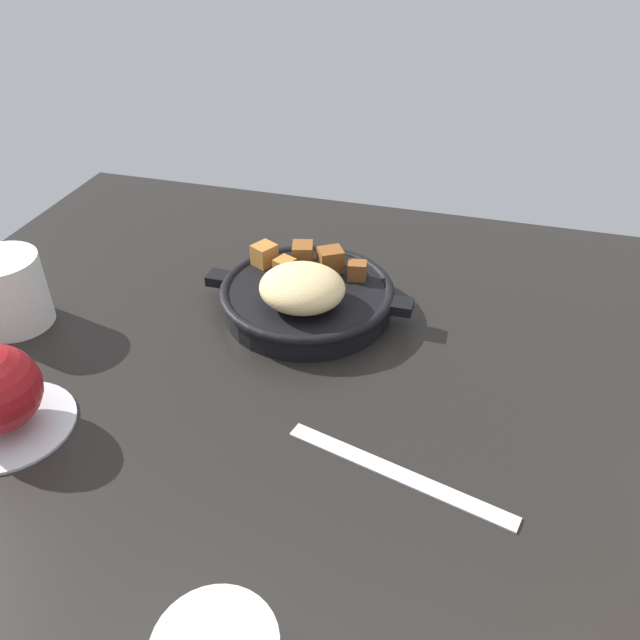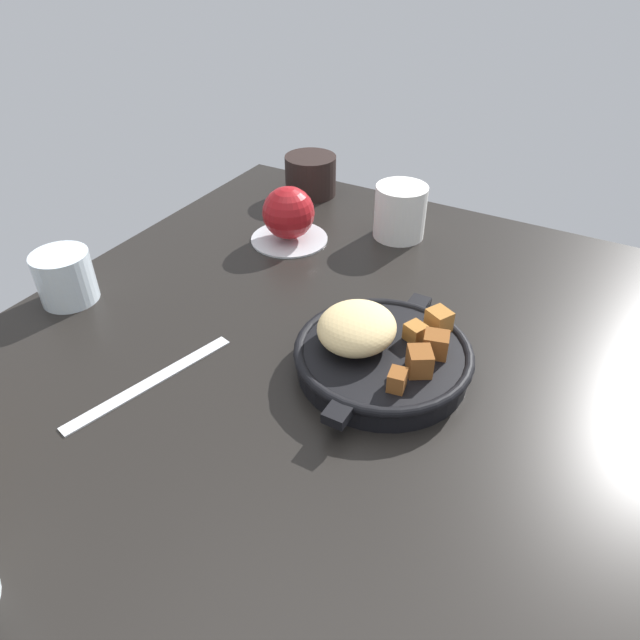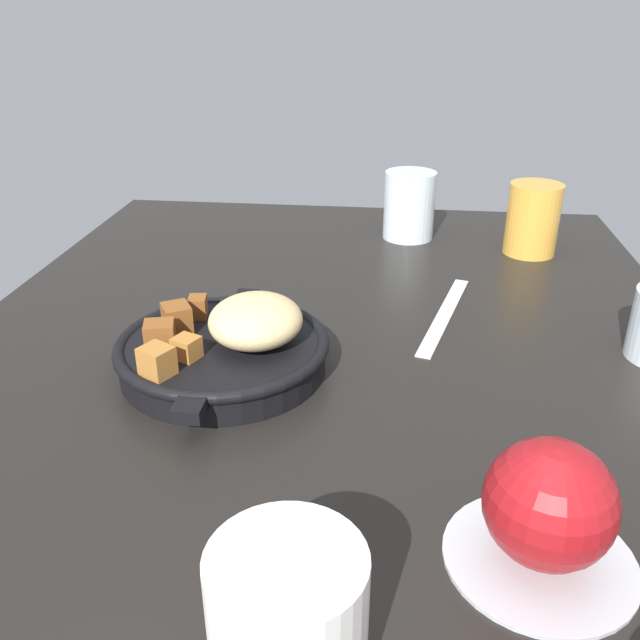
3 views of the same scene
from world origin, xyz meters
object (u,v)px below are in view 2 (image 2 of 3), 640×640
object	(u,v)px
cast_iron_skillet	(380,352)
water_glass_short	(65,277)
red_apple	(288,213)
butter_knife	(151,381)
ceramic_mug_white	(400,212)
coffee_mug_dark	(311,175)

from	to	relation	value
cast_iron_skillet	water_glass_short	xyz separation A→B (cm)	(-7.28, 42.16, 0.89)
red_apple	butter_knife	distance (cm)	36.37
red_apple	water_glass_short	xyz separation A→B (cm)	(-28.62, 16.88, -1.20)
cast_iron_skillet	red_apple	size ratio (longest dim) A/B	3.01
cast_iron_skillet	water_glass_short	world-z (taller)	cast_iron_skillet
ceramic_mug_white	water_glass_short	distance (cm)	49.59
coffee_mug_dark	cast_iron_skillet	bearing A→B (deg)	-140.85
red_apple	coffee_mug_dark	world-z (taller)	red_apple
cast_iron_skillet	butter_knife	distance (cm)	25.78
butter_knife	ceramic_mug_white	distance (cm)	46.97
butter_knife	ceramic_mug_white	bearing A→B (deg)	1.80
coffee_mug_dark	water_glass_short	xyz separation A→B (cm)	(-45.57, 10.98, -0.06)
ceramic_mug_white	water_glass_short	bearing A→B (deg)	140.74
cast_iron_skillet	ceramic_mug_white	world-z (taller)	ceramic_mug_white
coffee_mug_dark	water_glass_short	size ratio (longest dim) A/B	1.23
coffee_mug_dark	butter_knife	bearing A→B (deg)	-169.27
butter_knife	red_apple	bearing A→B (deg)	21.17
cast_iron_skillet	butter_knife	bearing A→B (deg)	124.45
cast_iron_skillet	water_glass_short	distance (cm)	42.79
cast_iron_skillet	red_apple	world-z (taller)	red_apple
red_apple	coffee_mug_dark	distance (cm)	17.99
butter_knife	coffee_mug_dark	xyz separation A→B (cm)	(52.82, 10.01, 3.34)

